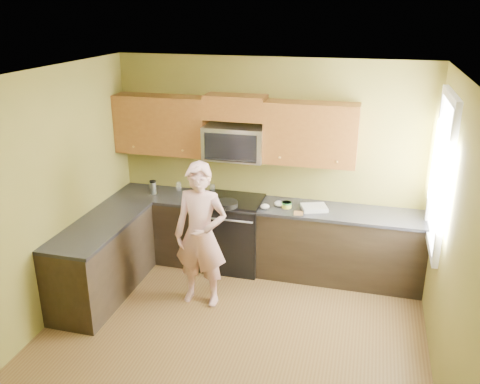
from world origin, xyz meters
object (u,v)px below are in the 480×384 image
(stove, at_px, (233,233))
(travel_mug, at_px, (153,194))
(butter_tub, at_px, (287,208))
(woman, at_px, (201,235))
(frying_pan, at_px, (226,206))
(microwave, at_px, (235,159))

(stove, height_order, travel_mug, travel_mug)
(butter_tub, xyz_separation_m, travel_mug, (-1.80, 0.02, 0.00))
(woman, height_order, butter_tub, woman)
(stove, bearing_deg, travel_mug, -179.38)
(woman, distance_m, frying_pan, 0.68)
(butter_tub, bearing_deg, travel_mug, 179.24)
(microwave, bearing_deg, woman, -96.19)
(microwave, relative_size, frying_pan, 1.54)
(microwave, distance_m, butter_tub, 0.90)
(stove, xyz_separation_m, butter_tub, (0.71, -0.04, 0.45))
(frying_pan, bearing_deg, stove, 79.38)
(woman, bearing_deg, travel_mug, 138.43)
(frying_pan, distance_m, travel_mug, 1.11)
(frying_pan, relative_size, butter_tub, 3.93)
(frying_pan, xyz_separation_m, travel_mug, (-1.08, 0.24, -0.03))
(microwave, xyz_separation_m, frying_pan, (-0.00, -0.38, -0.50))
(stove, relative_size, microwave, 1.25)
(frying_pan, height_order, travel_mug, travel_mug)
(travel_mug, bearing_deg, stove, 0.62)
(woman, relative_size, butter_tub, 13.45)
(microwave, distance_m, frying_pan, 0.63)
(stove, bearing_deg, microwave, 90.00)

